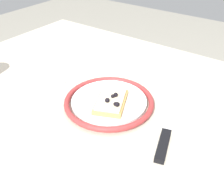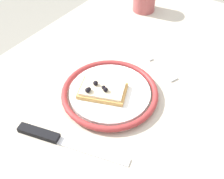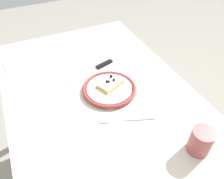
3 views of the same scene
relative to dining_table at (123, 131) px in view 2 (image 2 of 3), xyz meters
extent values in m
cube|color=#BCB29E|center=(0.00, 0.00, 0.09)|extent=(1.13, 0.73, 0.03)
cylinder|color=#4C4742|center=(-0.51, -0.31, -0.27)|extent=(0.05, 0.05, 0.69)
cylinder|color=white|center=(0.00, -0.04, 0.11)|extent=(0.19, 0.19, 0.02)
torus|color=maroon|center=(0.00, -0.04, 0.11)|extent=(0.22, 0.22, 0.01)
cube|color=tan|center=(0.01, -0.05, 0.12)|extent=(0.10, 0.12, 0.01)
cube|color=beige|center=(0.01, -0.05, 0.13)|extent=(0.09, 0.11, 0.01)
sphere|color=black|center=(0.02, -0.04, 0.14)|extent=(0.01, 0.01, 0.01)
sphere|color=black|center=(0.02, -0.05, 0.14)|extent=(0.01, 0.01, 0.01)
sphere|color=black|center=(0.04, -0.07, 0.14)|extent=(0.01, 0.01, 0.01)
sphere|color=black|center=(0.02, -0.07, 0.14)|extent=(0.01, 0.01, 0.01)
sphere|color=black|center=(0.04, -0.07, 0.14)|extent=(0.01, 0.01, 0.01)
cube|color=silver|center=(0.14, 0.02, 0.10)|extent=(0.06, 0.15, 0.00)
cube|color=black|center=(0.17, -0.09, 0.11)|extent=(0.04, 0.09, 0.01)
cube|color=#B8B8B8|center=(-0.19, -0.08, 0.10)|extent=(0.05, 0.11, 0.00)
cube|color=#B8B8B8|center=(-0.14, 0.04, 0.10)|extent=(0.03, 0.04, 0.00)
camera|label=1|loc=(0.31, -0.46, 0.49)|focal=41.69mm
camera|label=2|loc=(0.37, 0.24, 0.59)|focal=46.62mm
camera|label=3|loc=(-0.62, 0.23, 0.72)|focal=35.48mm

